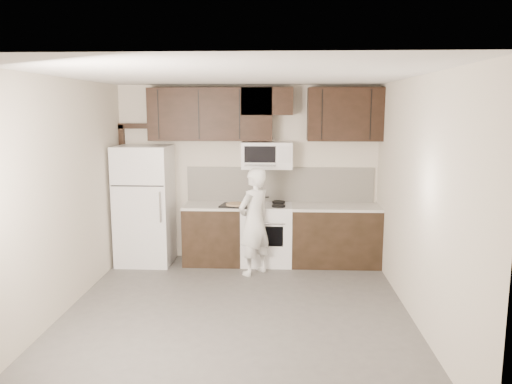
# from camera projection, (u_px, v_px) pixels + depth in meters

# --- Properties ---
(floor) EXTENTS (4.50, 4.50, 0.00)m
(floor) POSITION_uv_depth(u_px,v_px,m) (236.00, 314.00, 5.77)
(floor) COLOR #53504E
(floor) RESTS_ON ground
(back_wall) EXTENTS (4.00, 0.00, 4.00)m
(back_wall) POSITION_uv_depth(u_px,v_px,m) (248.00, 173.00, 7.77)
(back_wall) COLOR beige
(back_wall) RESTS_ON ground
(ceiling) EXTENTS (4.50, 4.50, 0.00)m
(ceiling) POSITION_uv_depth(u_px,v_px,m) (235.00, 75.00, 5.33)
(ceiling) COLOR white
(ceiling) RESTS_ON back_wall
(counter_run) EXTENTS (2.95, 0.64, 0.91)m
(counter_run) POSITION_uv_depth(u_px,v_px,m) (286.00, 234.00, 7.58)
(counter_run) COLOR black
(counter_run) RESTS_ON floor
(stove) EXTENTS (0.76, 0.66, 0.94)m
(stove) POSITION_uv_depth(u_px,v_px,m) (267.00, 234.00, 7.59)
(stove) COLOR white
(stove) RESTS_ON floor
(backsplash) EXTENTS (2.90, 0.02, 0.54)m
(backsplash) POSITION_uv_depth(u_px,v_px,m) (280.00, 184.00, 7.76)
(backsplash) COLOR silver
(backsplash) RESTS_ON counter_run
(upper_cabinets) EXTENTS (3.48, 0.35, 0.78)m
(upper_cabinets) POSITION_uv_depth(u_px,v_px,m) (261.00, 113.00, 7.43)
(upper_cabinets) COLOR black
(upper_cabinets) RESTS_ON back_wall
(microwave) EXTENTS (0.76, 0.42, 0.40)m
(microwave) POSITION_uv_depth(u_px,v_px,m) (267.00, 155.00, 7.51)
(microwave) COLOR white
(microwave) RESTS_ON upper_cabinets
(refrigerator) EXTENTS (0.80, 0.76, 1.80)m
(refrigerator) POSITION_uv_depth(u_px,v_px,m) (145.00, 205.00, 7.56)
(refrigerator) COLOR white
(refrigerator) RESTS_ON floor
(door_trim) EXTENTS (0.50, 0.08, 2.12)m
(door_trim) POSITION_uv_depth(u_px,v_px,m) (126.00, 179.00, 7.83)
(door_trim) COLOR black
(door_trim) RESTS_ON floor
(saucepan) EXTENTS (0.29, 0.17, 0.16)m
(saucepan) POSITION_uv_depth(u_px,v_px,m) (255.00, 199.00, 7.67)
(saucepan) COLOR silver
(saucepan) RESTS_ON stove
(baking_tray) EXTENTS (0.50, 0.41, 0.02)m
(baking_tray) POSITION_uv_depth(u_px,v_px,m) (236.00, 206.00, 7.40)
(baking_tray) COLOR black
(baking_tray) RESTS_ON counter_run
(pizza) EXTENTS (0.35, 0.35, 0.02)m
(pizza) POSITION_uv_depth(u_px,v_px,m) (236.00, 204.00, 7.40)
(pizza) COLOR beige
(pizza) RESTS_ON baking_tray
(person) EXTENTS (0.65, 0.66, 1.54)m
(person) POSITION_uv_depth(u_px,v_px,m) (254.00, 222.00, 7.05)
(person) COLOR white
(person) RESTS_ON floor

